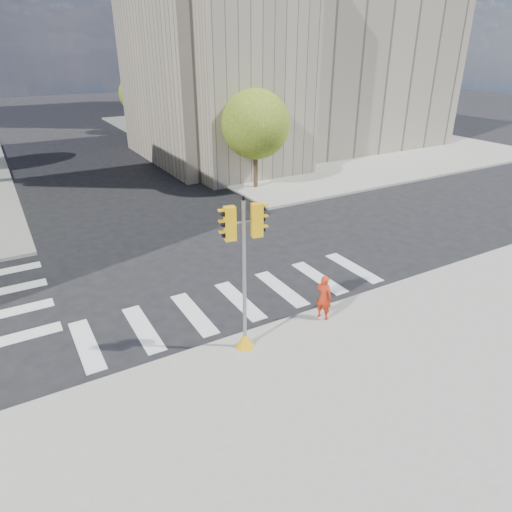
# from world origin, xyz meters

# --- Properties ---
(ground) EXTENTS (160.00, 160.00, 0.00)m
(ground) POSITION_xyz_m (0.00, 0.00, 0.00)
(ground) COLOR black
(ground) RESTS_ON ground
(sidewalk_near) EXTENTS (30.00, 14.00, 0.15)m
(sidewalk_near) POSITION_xyz_m (0.00, -11.00, 0.07)
(sidewalk_near) COLOR gray
(sidewalk_near) RESTS_ON ground
(sidewalk_far_right) EXTENTS (28.00, 40.00, 0.15)m
(sidewalk_far_right) POSITION_xyz_m (20.00, 26.00, 0.07)
(sidewalk_far_right) COLOR gray
(sidewalk_far_right) RESTS_ON ground
(civic_building) EXTENTS (26.00, 16.00, 19.39)m
(civic_building) POSITION_xyz_m (15.59, 19.12, 7.26)
(civic_building) COLOR gray
(civic_building) RESTS_ON ground
(tree_re_near) EXTENTS (4.20, 4.20, 6.16)m
(tree_re_near) POSITION_xyz_m (7.50, 10.00, 4.05)
(tree_re_near) COLOR #382616
(tree_re_near) RESTS_ON ground
(tree_re_mid) EXTENTS (4.60, 4.60, 6.66)m
(tree_re_mid) POSITION_xyz_m (7.50, 22.00, 4.35)
(tree_re_mid) COLOR #382616
(tree_re_mid) RESTS_ON ground
(tree_re_far) EXTENTS (4.00, 4.00, 5.88)m
(tree_re_far) POSITION_xyz_m (7.50, 34.00, 3.87)
(tree_re_far) COLOR #382616
(tree_re_far) RESTS_ON ground
(lamp_near) EXTENTS (0.35, 0.18, 8.11)m
(lamp_near) POSITION_xyz_m (8.00, 14.00, 4.58)
(lamp_near) COLOR black
(lamp_near) RESTS_ON sidewalk_far_right
(lamp_far) EXTENTS (0.35, 0.18, 8.11)m
(lamp_far) POSITION_xyz_m (8.00, 28.00, 4.58)
(lamp_far) COLOR black
(lamp_far) RESTS_ON sidewalk_far_right
(traffic_signal) EXTENTS (1.08, 0.56, 4.75)m
(traffic_signal) POSITION_xyz_m (-1.35, -4.72, 2.17)
(traffic_signal) COLOR #EBA80C
(traffic_signal) RESTS_ON sidewalk_near
(photographer) EXTENTS (0.59, 0.68, 1.58)m
(photographer) POSITION_xyz_m (1.68, -4.60, 0.94)
(photographer) COLOR red
(photographer) RESTS_ON sidewalk_near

